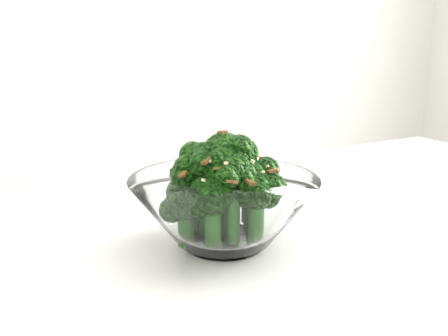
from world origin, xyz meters
name	(u,v)px	position (x,y,z in m)	size (l,w,h in m)	color
broccoli_dish	(224,202)	(-0.15, 0.01, 0.80)	(0.19, 0.19, 0.12)	white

